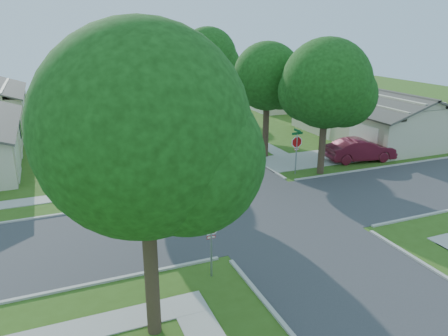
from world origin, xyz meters
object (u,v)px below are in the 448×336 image
tree_sw_corner (146,140)px  tree_ne_corner (327,88)px  stop_sign_sw (211,229)px  car_driveway (361,150)px  tree_w_mid (106,59)px  tree_e_far (171,54)px  tree_e_near (268,79)px  tree_w_near (134,79)px  house_ne_far (272,92)px  tree_w_far (91,60)px  tree_e_mid (209,59)px  car_curb_east (147,101)px  stop_sign_ne (297,144)px  car_curb_west (96,90)px  house_ne_near (371,120)px

tree_sw_corner → tree_ne_corner: 17.78m
stop_sign_sw → car_driveway: bearing=33.8°
stop_sign_sw → tree_ne_corner: size_ratio=0.34×
tree_w_mid → car_driveway: bearing=-45.6°
tree_e_far → tree_w_mid: 16.05m
stop_sign_sw → tree_e_near: (9.45, 13.71, 3.61)m
tree_ne_corner → car_driveway: bearing=17.2°
tree_w_near → house_ne_far: size_ratio=0.66×
tree_w_far → tree_ne_corner: (11.01, -29.80, 0.09)m
tree_e_mid → tree_ne_corner: (1.60, -16.80, -0.66)m
tree_ne_corner → car_curb_east: size_ratio=2.18×
tree_e_near → car_curb_east: 24.50m
stop_sign_ne → tree_ne_corner: 3.96m
stop_sign_ne → tree_e_mid: bearing=89.8°
tree_e_near → house_ne_far: size_ratio=0.61×
tree_e_mid → tree_w_mid: bearing=180.0°
tree_ne_corner → car_curb_west: (-9.56, 41.37, -4.93)m
stop_sign_sw → car_curb_east: 37.92m
tree_e_far → tree_w_near: (-9.40, -25.00, 0.14)m
tree_sw_corner → house_ne_near: (23.43, 17.99, -4.75)m
tree_ne_corner → car_curb_west: size_ratio=1.91×
tree_w_mid → tree_sw_corner: (-2.80, -28.00, -0.23)m
tree_w_near → tree_e_far: bearing=69.4°
tree_e_far → tree_sw_corner: 42.77m
house_ne_near → stop_sign_sw: bearing=-142.8°
tree_ne_corner → house_ne_far: bearing=68.8°
stop_sign_ne → house_ne_near: house_ne_near is taller
house_ne_near → stop_sign_ne: bearing=-150.9°
tree_ne_corner → stop_sign_ne: bearing=163.4°
stop_sign_ne → car_curb_west: stop_sign_ne is taller
stop_sign_ne → tree_e_mid: 16.84m
tree_e_near → car_driveway: 8.31m
car_driveway → car_curb_east: (-9.33, 27.23, -0.13)m
tree_e_mid → car_curb_west: tree_e_mid is taller
tree_w_mid → car_driveway: 22.42m
stop_sign_ne → tree_e_far: size_ratio=0.34×
tree_e_near → stop_sign_ne: bearing=-90.7°
house_ne_far → car_curb_west: (-19.19, 16.58, -0.86)m
tree_w_mid → tree_w_far: bearing=90.0°
stop_sign_sw → tree_e_far: (9.45, 38.71, 3.95)m
car_curb_west → tree_w_mid: bearing=86.2°
house_ne_near → car_driveway: size_ratio=2.77×
stop_sign_sw → car_curb_west: size_ratio=0.66×
tree_ne_corner → car_curb_west: 42.75m
tree_e_near → car_curb_west: size_ratio=1.82×
house_ne_near → car_driveway: 7.78m
tree_e_near → tree_e_far: size_ratio=0.95×
tree_w_mid → stop_sign_sw: bearing=-90.1°
stop_sign_ne → tree_e_near: size_ratio=0.36×
tree_ne_corner → house_ne_far: size_ratio=0.64×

